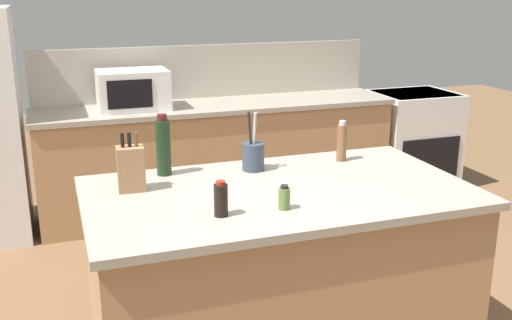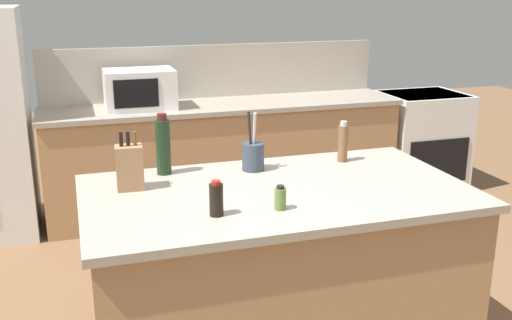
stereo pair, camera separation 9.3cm
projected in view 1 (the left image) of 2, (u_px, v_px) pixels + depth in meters
back_counter_run at (219, 157)px, 5.17m from camera, size 3.03×0.66×0.94m
wall_backsplash at (208, 71)px, 5.26m from camera, size 2.99×0.03×0.46m
kitchen_island at (278, 274)px, 3.08m from camera, size 1.89×1.06×0.94m
range_oven at (412, 139)px, 5.78m from camera, size 0.76×0.65×0.92m
microwave at (133, 90)px, 4.77m from camera, size 0.55×0.39×0.31m
knife_block at (131, 168)px, 2.90m from camera, size 0.14×0.11×0.29m
utensil_crock at (253, 155)px, 3.22m from camera, size 0.12×0.12×0.32m
wine_bottle at (163, 147)px, 3.13m from camera, size 0.08×0.08×0.33m
soy_sauce_bottle at (221, 199)px, 2.59m from camera, size 0.06×0.06×0.16m
pepper_grinder at (342, 142)px, 3.39m from camera, size 0.06×0.06×0.23m
spice_jar_oregano at (284, 198)px, 2.67m from camera, size 0.05×0.05×0.11m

